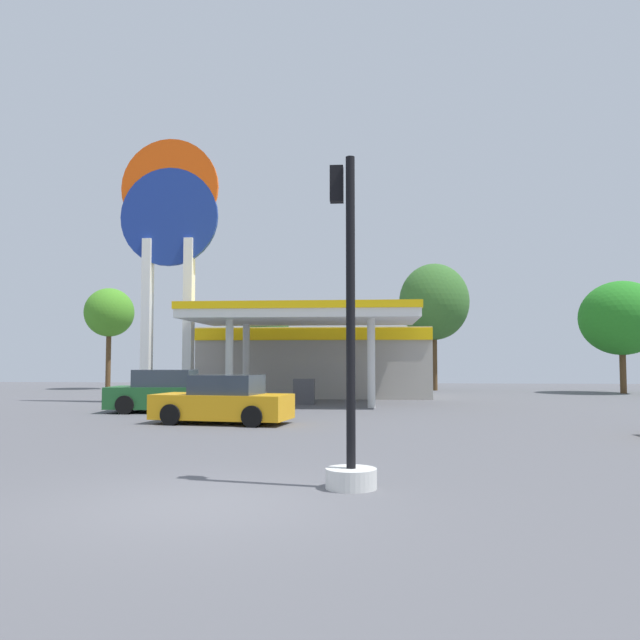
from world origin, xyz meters
TOP-DOWN VIEW (x-y plane):
  - ground_plane at (0.00, 0.00)m, footprint 90.00×90.00m
  - gas_station at (-0.77, 25.01)m, footprint 11.74×12.91m
  - station_pole_sign at (-7.01, 19.70)m, footprint 4.50×0.56m
  - car_0 at (-5.30, 14.73)m, footprint 4.50×2.21m
  - car_2 at (-2.32, 10.78)m, footprint 4.35×2.38m
  - traffic_signal_1 at (1.89, 1.28)m, footprint 0.78×0.78m
  - tree_0 at (-15.16, 32.43)m, footprint 3.21×3.21m
  - tree_1 at (-4.63, 32.66)m, footprint 2.80×2.80m
  - tree_2 at (6.10, 32.63)m, footprint 4.42×4.42m
  - tree_3 at (16.54, 29.80)m, footprint 4.73×4.73m

SIDE VIEW (x-z plane):
  - ground_plane at x=0.00m, z-range 0.00..0.00m
  - car_2 at x=-2.32m, z-range -0.07..1.41m
  - car_0 at x=-5.30m, z-range -0.07..1.50m
  - traffic_signal_1 at x=1.89m, z-range -1.13..3.97m
  - gas_station at x=-0.77m, z-range -0.06..4.19m
  - tree_1 at x=-4.63m, z-range 1.44..6.81m
  - tree_3 at x=16.54m, z-range 1.09..7.59m
  - tree_0 at x=-15.16m, z-range 1.69..8.35m
  - tree_2 at x=6.10m, z-range 1.58..9.64m
  - station_pole_sign at x=-7.01m, z-range 1.66..13.70m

